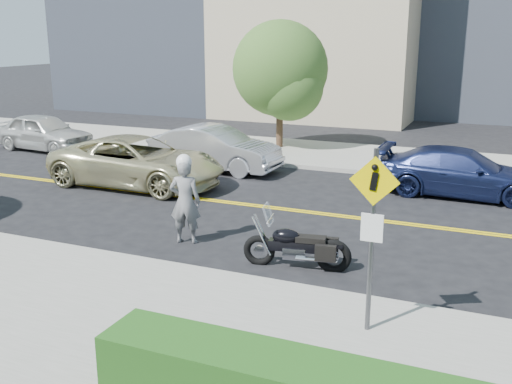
{
  "coord_description": "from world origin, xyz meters",
  "views": [
    {
      "loc": [
        6.02,
        -15.15,
        4.86
      ],
      "look_at": [
        0.68,
        -2.69,
        1.2
      ],
      "focal_mm": 42.0,
      "sensor_mm": 36.0,
      "label": 1
    }
  ],
  "objects_px": {
    "motorcycle": "(297,237)",
    "parked_car_white": "(44,132)",
    "motorcyclist": "(185,199)",
    "parked_car_blue": "(461,172)",
    "suv": "(137,162)",
    "pedestrian_sign": "(372,224)",
    "parked_car_silver": "(215,148)"
  },
  "relations": [
    {
      "from": "motorcyclist",
      "to": "suv",
      "type": "relative_size",
      "value": 0.37
    },
    {
      "from": "parked_car_white",
      "to": "parked_car_blue",
      "type": "xyz_separation_m",
      "value": [
        16.69,
        -0.65,
        -0.04
      ]
    },
    {
      "from": "motorcycle",
      "to": "pedestrian_sign",
      "type": "bearing_deg",
      "value": -59.7
    },
    {
      "from": "motorcyclist",
      "to": "parked_car_white",
      "type": "bearing_deg",
      "value": -49.31
    },
    {
      "from": "suv",
      "to": "parked_car_silver",
      "type": "relative_size",
      "value": 1.19
    },
    {
      "from": "pedestrian_sign",
      "to": "motorcyclist",
      "type": "relative_size",
      "value": 1.4
    },
    {
      "from": "motorcyclist",
      "to": "motorcycle",
      "type": "height_order",
      "value": "motorcyclist"
    },
    {
      "from": "motorcycle",
      "to": "parked_car_blue",
      "type": "relative_size",
      "value": 0.45
    },
    {
      "from": "motorcycle",
      "to": "parked_car_white",
      "type": "height_order",
      "value": "parked_car_white"
    },
    {
      "from": "suv",
      "to": "pedestrian_sign",
      "type": "bearing_deg",
      "value": -127.02
    },
    {
      "from": "motorcyclist",
      "to": "parked_car_silver",
      "type": "height_order",
      "value": "motorcyclist"
    },
    {
      "from": "pedestrian_sign",
      "to": "parked_car_white",
      "type": "xyz_separation_m",
      "value": [
        -16.1,
        10.44,
        -1.2
      ]
    },
    {
      "from": "pedestrian_sign",
      "to": "motorcycle",
      "type": "distance_m",
      "value": 3.42
    },
    {
      "from": "motorcycle",
      "to": "suv",
      "type": "bearing_deg",
      "value": 136.89
    },
    {
      "from": "motorcyclist",
      "to": "motorcycle",
      "type": "relative_size",
      "value": 0.96
    },
    {
      "from": "suv",
      "to": "parked_car_blue",
      "type": "height_order",
      "value": "suv"
    },
    {
      "from": "parked_car_white",
      "to": "motorcyclist",
      "type": "bearing_deg",
      "value": -118.96
    },
    {
      "from": "motorcycle",
      "to": "motorcyclist",
      "type": "bearing_deg",
      "value": 161.33
    },
    {
      "from": "motorcyclist",
      "to": "parked_car_silver",
      "type": "xyz_separation_m",
      "value": [
        -2.85,
        7.08,
        -0.27
      ]
    },
    {
      "from": "parked_car_white",
      "to": "motorcycle",
      "type": "bearing_deg",
      "value": -114.37
    },
    {
      "from": "motorcyclist",
      "to": "parked_car_blue",
      "type": "height_order",
      "value": "motorcyclist"
    },
    {
      "from": "parked_car_white",
      "to": "suv",
      "type": "bearing_deg",
      "value": -111.04
    },
    {
      "from": "suv",
      "to": "parked_car_silver",
      "type": "bearing_deg",
      "value": -22.88
    },
    {
      "from": "motorcyclist",
      "to": "parked_car_blue",
      "type": "relative_size",
      "value": 0.43
    },
    {
      "from": "pedestrian_sign",
      "to": "parked_car_blue",
      "type": "xyz_separation_m",
      "value": [
        0.59,
        9.79,
        -1.24
      ]
    },
    {
      "from": "motorcycle",
      "to": "suv",
      "type": "relative_size",
      "value": 0.39
    },
    {
      "from": "suv",
      "to": "parked_car_white",
      "type": "xyz_separation_m",
      "value": [
        -6.99,
        3.48,
        -0.03
      ]
    },
    {
      "from": "motorcyclist",
      "to": "parked_car_blue",
      "type": "distance_m",
      "value": 8.92
    },
    {
      "from": "parked_car_white",
      "to": "parked_car_silver",
      "type": "height_order",
      "value": "parked_car_silver"
    },
    {
      "from": "pedestrian_sign",
      "to": "motorcycle",
      "type": "xyz_separation_m",
      "value": [
        -2.06,
        2.41,
        -1.29
      ]
    },
    {
      "from": "suv",
      "to": "parked_car_white",
      "type": "relative_size",
      "value": 1.27
    },
    {
      "from": "parked_car_blue",
      "to": "motorcycle",
      "type": "bearing_deg",
      "value": 160.46
    }
  ]
}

